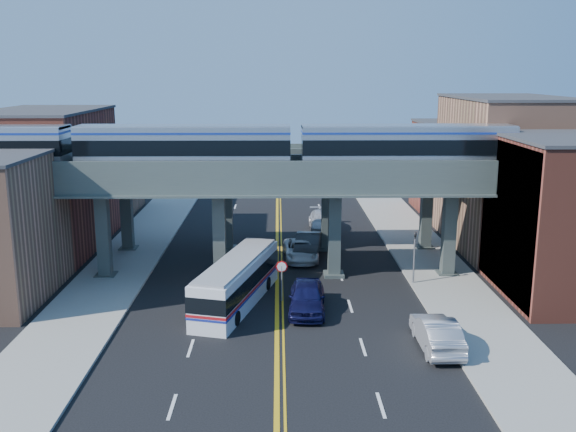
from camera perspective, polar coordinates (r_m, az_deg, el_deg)
name	(u,v)px	position (r m, az deg, el deg)	size (l,w,h in m)	color
ground	(277,319)	(37.83, -0.99, -9.13)	(120.00, 120.00, 0.00)	black
sidewalk_west	(120,267)	(48.64, -14.70, -4.45)	(5.00, 70.00, 0.16)	gray
sidewalk_east	(433,266)	(48.60, 12.75, -4.36)	(5.00, 70.00, 0.16)	gray
building_west_b	(47,181)	(55.06, -20.65, 2.92)	(8.00, 14.00, 11.00)	brown
building_west_c	(93,174)	(67.51, -16.91, 3.56)	(8.00, 10.00, 8.00)	#A46F54
building_east_a	(570,219)	(44.18, 23.75, -0.24)	(8.00, 10.00, 10.00)	brown
building_east_b	(505,174)	(54.93, 18.73, 3.57)	(8.00, 14.00, 12.00)	#A46F54
building_east_c	(459,169)	(67.40, 15.00, 4.09)	(8.00, 10.00, 9.00)	brown
mural_panel	(507,223)	(42.74, 18.90, -0.59)	(0.10, 9.50, 9.50)	teal
elevated_viaduct_near	(277,186)	(43.78, -1.01, 2.70)	(52.00, 3.60, 7.40)	#424C48
elevated_viaduct_far	(277,170)	(50.69, -1.00, 4.07)	(52.00, 3.60, 7.40)	#424C48
transit_train	(184,147)	(43.85, -9.19, 6.09)	(44.20, 2.77, 3.22)	black
stop_sign	(282,274)	(40.06, -0.56, -5.20)	(0.76, 0.09, 2.63)	slate
traffic_signal	(414,252)	(43.73, 11.17, -3.16)	(0.15, 0.18, 4.10)	slate
transit_bus	(237,282)	(39.82, -4.56, -5.88)	(5.04, 10.85, 2.73)	silver
car_lane_a	(307,297)	(38.63, 1.70, -7.23)	(2.13, 5.30, 1.80)	#0F1039
car_lane_b	(308,245)	(49.98, 1.80, -2.61)	(1.87, 5.35, 1.76)	#2B2B2D
car_lane_c	(301,250)	(49.13, 1.13, -3.05)	(2.44, 5.29, 1.47)	silver
car_lane_d	(323,221)	(58.00, 3.15, -0.49)	(2.42, 5.96, 1.73)	#B1B0B5
car_parked_curb	(437,333)	(34.62, 13.08, -10.08)	(1.80, 5.16, 1.70)	#9D9CA1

